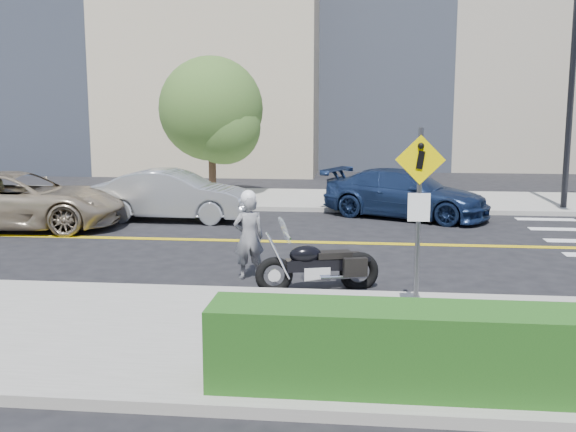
{
  "coord_description": "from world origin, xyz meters",
  "views": [
    {
      "loc": [
        3.28,
        -17.0,
        3.48
      ],
      "look_at": [
        1.77,
        -3.16,
        1.2
      ],
      "focal_mm": 42.0,
      "sensor_mm": 36.0,
      "label": 1
    }
  ],
  "objects_px": {
    "motorcyclist": "(249,235)",
    "suv": "(18,201)",
    "parked_car_silver": "(173,195)",
    "pedestrian_sign": "(419,203)",
    "parked_car_blue": "(406,194)",
    "motorcycle": "(318,254)"
  },
  "relations": [
    {
      "from": "motorcyclist",
      "to": "parked_car_blue",
      "type": "bearing_deg",
      "value": -135.15
    },
    {
      "from": "motorcyclist",
      "to": "suv",
      "type": "bearing_deg",
      "value": -53.52
    },
    {
      "from": "parked_car_silver",
      "to": "parked_car_blue",
      "type": "relative_size",
      "value": 0.9
    },
    {
      "from": "motorcyclist",
      "to": "parked_car_silver",
      "type": "xyz_separation_m",
      "value": [
        -3.47,
        6.72,
        -0.13
      ]
    },
    {
      "from": "motorcyclist",
      "to": "parked_car_silver",
      "type": "bearing_deg",
      "value": -83.38
    },
    {
      "from": "motorcyclist",
      "to": "parked_car_blue",
      "type": "height_order",
      "value": "motorcyclist"
    },
    {
      "from": "parked_car_silver",
      "to": "parked_car_blue",
      "type": "distance_m",
      "value": 7.22
    },
    {
      "from": "parked_car_silver",
      "to": "motorcycle",
      "type": "bearing_deg",
      "value": -145.0
    },
    {
      "from": "motorcyclist",
      "to": "motorcycle",
      "type": "distance_m",
      "value": 1.64
    },
    {
      "from": "parked_car_blue",
      "to": "motorcycle",
      "type": "bearing_deg",
      "value": -169.52
    },
    {
      "from": "motorcycle",
      "to": "parked_car_silver",
      "type": "xyz_separation_m",
      "value": [
        -4.93,
        7.44,
        0.07
      ]
    },
    {
      "from": "motorcyclist",
      "to": "suv",
      "type": "xyz_separation_m",
      "value": [
        -7.45,
        4.81,
        -0.09
      ]
    },
    {
      "from": "pedestrian_sign",
      "to": "parked_car_silver",
      "type": "xyz_separation_m",
      "value": [
        -6.62,
        9.23,
        -1.18
      ]
    },
    {
      "from": "motorcycle",
      "to": "parked_car_silver",
      "type": "distance_m",
      "value": 8.93
    },
    {
      "from": "pedestrian_sign",
      "to": "parked_car_silver",
      "type": "bearing_deg",
      "value": 125.65
    },
    {
      "from": "parked_car_silver",
      "to": "pedestrian_sign",
      "type": "bearing_deg",
      "value": -142.85
    },
    {
      "from": "motorcyclist",
      "to": "suv",
      "type": "height_order",
      "value": "motorcyclist"
    },
    {
      "from": "motorcycle",
      "to": "parked_car_blue",
      "type": "relative_size",
      "value": 0.44
    },
    {
      "from": "suv",
      "to": "parked_car_silver",
      "type": "relative_size",
      "value": 1.25
    },
    {
      "from": "pedestrian_sign",
      "to": "motorcyclist",
      "type": "distance_m",
      "value": 4.17
    },
    {
      "from": "pedestrian_sign",
      "to": "parked_car_blue",
      "type": "relative_size",
      "value": 0.58
    },
    {
      "from": "motorcyclist",
      "to": "parked_car_blue",
      "type": "distance_m",
      "value": 8.79
    }
  ]
}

